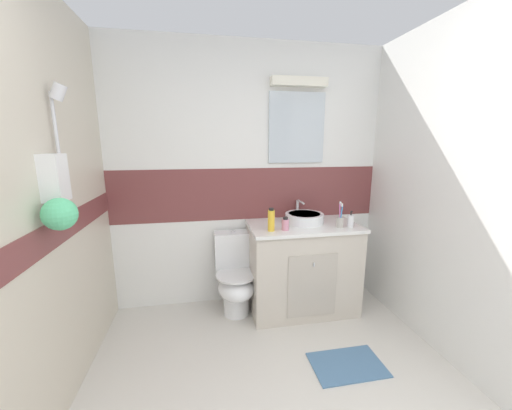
% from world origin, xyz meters
% --- Properties ---
extents(ground_plane, '(3.20, 3.48, 0.04)m').
position_xyz_m(ground_plane, '(0.00, 1.20, -0.02)').
color(ground_plane, beige).
extents(wall_back_tiled, '(3.20, 0.20, 2.50)m').
position_xyz_m(wall_back_tiled, '(0.01, 2.45, 1.26)').
color(wall_back_tiled, white).
rests_on(wall_back_tiled, ground_plane).
extents(wall_left_shower_alcove, '(0.29, 3.48, 2.50)m').
position_xyz_m(wall_left_shower_alcove, '(-1.35, 1.20, 1.25)').
color(wall_left_shower_alcove, beige).
rests_on(wall_left_shower_alcove, ground_plane).
extents(wall_right_plain, '(0.10, 3.48, 2.50)m').
position_xyz_m(wall_right_plain, '(1.35, 1.20, 1.25)').
color(wall_right_plain, white).
rests_on(wall_right_plain, ground_plane).
extents(vanity_cabinet, '(1.01, 0.60, 0.85)m').
position_xyz_m(vanity_cabinet, '(0.46, 2.11, 0.43)').
color(vanity_cabinet, beige).
rests_on(vanity_cabinet, ground_plane).
extents(sink_basin, '(0.36, 0.40, 0.19)m').
position_xyz_m(sink_basin, '(0.49, 2.16, 0.90)').
color(sink_basin, white).
rests_on(sink_basin, vanity_cabinet).
extents(toilet, '(0.37, 0.50, 0.77)m').
position_xyz_m(toilet, '(-0.18, 2.16, 0.36)').
color(toilet, white).
rests_on(toilet, ground_plane).
extents(toothbrush_cup, '(0.06, 0.06, 0.23)m').
position_xyz_m(toothbrush_cup, '(0.75, 1.96, 0.91)').
color(toothbrush_cup, '#B2ADA3').
rests_on(toothbrush_cup, vanity_cabinet).
extents(soap_dispenser, '(0.05, 0.05, 0.15)m').
position_xyz_m(soap_dispenser, '(0.84, 1.95, 0.91)').
color(soap_dispenser, white).
rests_on(soap_dispenser, vanity_cabinet).
extents(shampoo_bottle_tall, '(0.06, 0.06, 0.20)m').
position_xyz_m(shampoo_bottle_tall, '(0.12, 1.96, 0.95)').
color(shampoo_bottle_tall, yellow).
rests_on(shampoo_bottle_tall, vanity_cabinet).
extents(lotion_bottle_short, '(0.06, 0.06, 0.12)m').
position_xyz_m(lotion_bottle_short, '(0.24, 1.96, 0.90)').
color(lotion_bottle_short, pink).
rests_on(lotion_bottle_short, vanity_cabinet).
extents(bath_mat, '(0.52, 0.33, 0.01)m').
position_xyz_m(bath_mat, '(0.54, 1.30, 0.01)').
color(bath_mat, '#4C7299').
rests_on(bath_mat, ground_plane).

